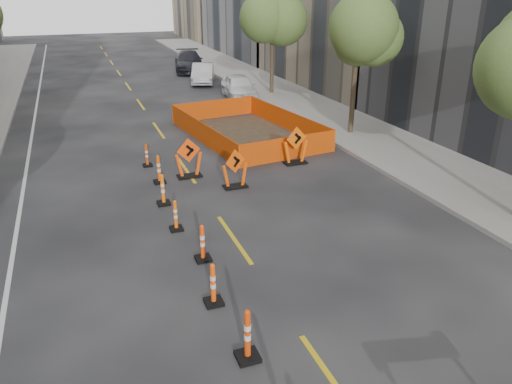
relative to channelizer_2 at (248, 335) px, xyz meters
name	(u,v)px	position (x,y,z in m)	size (l,w,h in m)	color
ground_plane	(292,322)	(1.25, 0.73, -0.56)	(140.00, 140.00, 0.00)	black
sidewalk_right	(361,132)	(10.25, 12.73, -0.48)	(4.00, 90.00, 0.15)	gray
tree_r_b	(358,36)	(9.65, 12.73, 3.97)	(2.80, 2.80, 5.95)	#382B1E
tree_r_c	(272,21)	(9.65, 22.73, 3.97)	(2.80, 2.80, 5.95)	#382B1E
channelizer_2	(248,335)	(0.00, 0.00, 0.00)	(0.44, 0.44, 1.12)	red
channelizer_3	(213,284)	(-0.12, 1.95, -0.04)	(0.41, 0.41, 1.03)	#FD4A0A
channelizer_4	(202,243)	(0.14, 3.89, -0.05)	(0.40, 0.40, 1.02)	#FF420A
channelizer_5	(176,215)	(-0.15, 5.84, -0.09)	(0.37, 0.37, 0.94)	#FA5D0A
channelizer_6	(163,189)	(-0.16, 7.78, -0.04)	(0.41, 0.41, 1.04)	#FF680A
channelizer_7	(159,169)	(0.06, 9.73, -0.03)	(0.41, 0.41, 1.05)	#E24F09
channelizer_8	(147,155)	(-0.07, 11.68, -0.10)	(0.36, 0.36, 0.92)	#D64009
chevron_sign_left	(189,158)	(1.20, 9.93, 0.19)	(1.00, 0.60, 1.51)	#FF490A
chevron_sign_center	(235,169)	(2.48, 8.36, 0.15)	(0.94, 0.57, 1.42)	#FD540A
chevron_sign_right	(296,145)	(5.52, 9.92, 0.20)	(1.02, 0.61, 1.52)	#F95D0A
safety_fence	(246,126)	(4.96, 14.27, -0.08)	(4.52, 7.69, 0.96)	#FF5E0D
parked_car_near	(239,87)	(7.28, 22.27, 0.17)	(1.73, 4.30, 1.46)	white
parked_car_mid	(203,73)	(6.49, 28.08, 0.13)	(1.45, 4.17, 1.37)	#B6B6BC
parked_car_far	(189,62)	(6.75, 33.47, 0.23)	(2.20, 5.41, 1.57)	black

